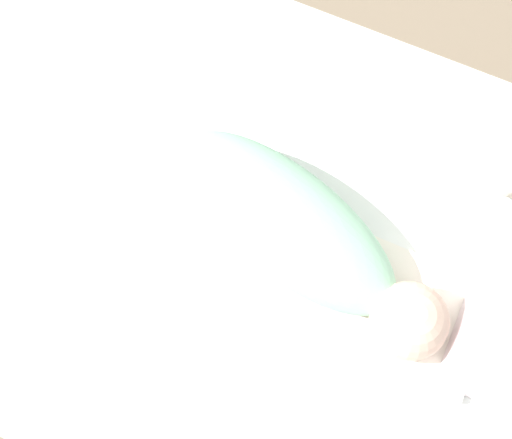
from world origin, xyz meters
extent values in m
plane|color=#7A6B56|center=(0.00, 0.00, 0.00)|extent=(12.00, 12.00, 0.00)
cube|color=white|center=(0.00, 0.00, 0.11)|extent=(1.42, 0.97, 0.21)
cube|color=white|center=(-0.36, 0.02, 0.22)|extent=(0.23, 0.21, 0.02)
ellipsoid|color=#99D6B2|center=(-0.10, -0.03, 0.28)|extent=(0.49, 0.31, 0.13)
sphere|color=beige|center=(-0.35, 0.05, 0.28)|extent=(0.13, 0.13, 0.13)
camera|label=1|loc=(-0.21, 0.34, 1.44)|focal=50.00mm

